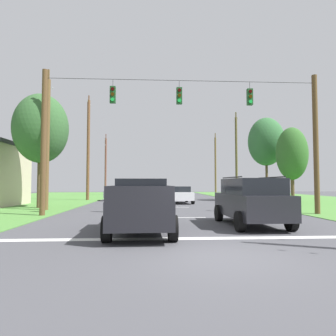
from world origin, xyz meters
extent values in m
plane|color=#47474C|center=(0.00, 0.00, 0.00)|extent=(120.00, 120.00, 0.00)
cube|color=white|center=(0.00, 2.37, 0.00)|extent=(13.35, 0.45, 0.01)
cube|color=white|center=(0.00, 8.37, 0.00)|extent=(2.50, 0.15, 0.01)
cube|color=white|center=(0.00, 15.30, 0.00)|extent=(2.50, 0.15, 0.01)
cube|color=white|center=(0.00, 21.96, 0.00)|extent=(2.50, 0.15, 0.01)
cube|color=white|center=(0.00, 26.84, 0.00)|extent=(2.50, 0.15, 0.01)
cylinder|color=brown|center=(-7.58, 9.69, 4.09)|extent=(0.30, 0.30, 8.18)
cylinder|color=brown|center=(8.02, 9.69, 4.09)|extent=(0.30, 0.30, 8.18)
cylinder|color=black|center=(0.22, 9.69, 7.71)|extent=(15.60, 0.02, 0.02)
cylinder|color=black|center=(-3.79, 9.69, 7.50)|extent=(0.02, 0.02, 0.42)
cube|color=#19471E|center=(-3.79, 9.69, 6.81)|extent=(0.32, 0.24, 0.95)
cylinder|color=#310503|center=(-3.79, 9.55, 7.10)|extent=(0.20, 0.04, 0.20)
cylinder|color=#352203|center=(-3.79, 9.55, 6.80)|extent=(0.20, 0.04, 0.20)
cylinder|color=green|center=(-3.79, 9.55, 6.50)|extent=(0.20, 0.04, 0.20)
cylinder|color=black|center=(0.00, 9.69, 7.50)|extent=(0.02, 0.02, 0.42)
cube|color=#19471E|center=(0.00, 9.69, 6.81)|extent=(0.32, 0.24, 0.95)
cylinder|color=#310503|center=(0.00, 9.55, 7.10)|extent=(0.20, 0.04, 0.20)
cylinder|color=#352203|center=(0.00, 9.55, 6.80)|extent=(0.20, 0.04, 0.20)
cylinder|color=green|center=(0.00, 9.55, 6.50)|extent=(0.20, 0.04, 0.20)
cylinder|color=black|center=(4.13, 9.69, 7.50)|extent=(0.02, 0.02, 0.42)
cube|color=#19471E|center=(4.13, 9.69, 6.81)|extent=(0.32, 0.24, 0.95)
cylinder|color=#310503|center=(4.13, 9.55, 7.10)|extent=(0.20, 0.04, 0.20)
cylinder|color=#352203|center=(4.13, 9.55, 6.80)|extent=(0.20, 0.04, 0.20)
cylinder|color=green|center=(4.13, 9.55, 6.50)|extent=(0.20, 0.04, 0.20)
cube|color=black|center=(-1.97, 3.74, 0.82)|extent=(2.10, 5.44, 0.85)
cube|color=black|center=(-1.98, 4.39, 1.60)|extent=(1.89, 1.94, 0.70)
cube|color=black|center=(-2.88, 2.37, 1.48)|extent=(0.15, 2.38, 0.45)
cube|color=black|center=(-1.00, 2.41, 1.48)|extent=(0.15, 2.38, 0.45)
cube|color=black|center=(-1.92, 1.09, 1.48)|extent=(1.96, 0.14, 0.45)
cylinder|color=black|center=(-3.00, 5.56, 0.40)|extent=(0.30, 0.81, 0.80)
cylinder|color=black|center=(-1.01, 5.59, 0.40)|extent=(0.30, 0.81, 0.80)
cylinder|color=black|center=(-2.93, 1.88, 0.40)|extent=(0.30, 0.81, 0.80)
cylinder|color=black|center=(-0.93, 1.92, 0.40)|extent=(0.30, 0.81, 0.80)
cube|color=black|center=(2.61, 5.27, 0.85)|extent=(2.03, 4.83, 0.95)
cube|color=black|center=(2.61, 5.12, 1.66)|extent=(1.86, 3.23, 0.65)
cylinder|color=black|center=(1.76, 5.11, 2.03)|extent=(0.10, 2.72, 0.05)
cylinder|color=black|center=(3.46, 5.14, 2.03)|extent=(0.10, 2.72, 0.05)
cylinder|color=black|center=(1.61, 6.89, 0.38)|extent=(0.27, 0.76, 0.76)
cylinder|color=black|center=(3.56, 6.92, 0.38)|extent=(0.27, 0.76, 0.76)
cylinder|color=black|center=(1.66, 3.63, 0.38)|extent=(0.27, 0.76, 0.76)
cylinder|color=black|center=(3.61, 3.66, 0.38)|extent=(0.27, 0.76, 0.76)
cube|color=silver|center=(1.00, 20.04, 0.67)|extent=(2.11, 4.42, 0.70)
cube|color=black|center=(1.00, 20.04, 1.27)|extent=(1.77, 2.21, 0.50)
cylinder|color=black|center=(0.00, 21.39, 0.32)|extent=(0.27, 0.65, 0.64)
cylinder|color=black|center=(1.80, 21.52, 0.32)|extent=(0.27, 0.65, 0.64)
cylinder|color=black|center=(0.21, 18.56, 0.32)|extent=(0.27, 0.65, 0.64)
cylinder|color=black|center=(2.00, 18.69, 0.32)|extent=(0.27, 0.65, 0.64)
cube|color=slate|center=(-4.33, 24.44, 0.67)|extent=(4.46, 2.21, 0.70)
cube|color=black|center=(-4.33, 24.44, 1.27)|extent=(2.25, 1.82, 0.50)
cylinder|color=black|center=(-3.01, 25.47, 0.32)|extent=(0.66, 0.28, 0.64)
cylinder|color=black|center=(-2.83, 23.68, 0.32)|extent=(0.66, 0.28, 0.64)
cylinder|color=black|center=(-5.83, 25.20, 0.32)|extent=(0.66, 0.28, 0.64)
cylinder|color=black|center=(-5.65, 23.40, 0.32)|extent=(0.66, 0.28, 0.64)
cylinder|color=brown|center=(8.28, 27.13, 4.76)|extent=(0.27, 0.27, 9.52)
cube|color=brown|center=(8.28, 27.13, 9.12)|extent=(0.12, 0.12, 1.99)
cylinder|color=#B2B7BC|center=(8.28, 27.92, 9.24)|extent=(0.08, 0.08, 0.12)
cylinder|color=#B2B7BC|center=(8.28, 26.33, 9.24)|extent=(0.08, 0.08, 0.12)
cylinder|color=brown|center=(8.42, 39.24, 4.48)|extent=(0.28, 0.28, 8.97)
cube|color=brown|center=(8.42, 39.24, 8.57)|extent=(0.12, 0.12, 2.22)
cylinder|color=#B2B7BC|center=(8.42, 40.13, 8.69)|extent=(0.08, 0.08, 0.12)
cylinder|color=#B2B7BC|center=(8.42, 38.35, 8.69)|extent=(0.08, 0.08, 0.12)
cube|color=brown|center=(8.42, 39.24, 7.67)|extent=(0.12, 0.12, 2.29)
cylinder|color=#B2B7BC|center=(8.42, 40.16, 7.79)|extent=(0.08, 0.08, 0.12)
cylinder|color=#B2B7BC|center=(8.42, 38.32, 7.79)|extent=(0.08, 0.08, 0.12)
cylinder|color=brown|center=(-8.56, 13.15, 4.40)|extent=(0.31, 0.31, 8.80)
cube|color=brown|center=(-8.56, 13.15, 8.40)|extent=(0.12, 0.12, 2.18)
cylinder|color=#B2B7BC|center=(-8.56, 14.03, 8.52)|extent=(0.08, 0.08, 0.12)
cylinder|color=#B2B7BC|center=(-8.56, 12.28, 8.52)|extent=(0.08, 0.08, 0.12)
cylinder|color=brown|center=(-8.41, 25.64, 5.42)|extent=(0.32, 0.32, 10.85)
cube|color=brown|center=(-8.41, 25.64, 10.45)|extent=(0.12, 0.12, 1.88)
cylinder|color=#B2B7BC|center=(-8.41, 26.39, 10.57)|extent=(0.08, 0.08, 0.12)
cylinder|color=#B2B7BC|center=(-8.41, 24.89, 10.57)|extent=(0.08, 0.08, 0.12)
cylinder|color=brown|center=(-8.80, 40.99, 4.48)|extent=(0.30, 0.30, 8.97)
cube|color=brown|center=(-8.80, 40.99, 8.57)|extent=(0.12, 0.12, 2.20)
cylinder|color=#B2B7BC|center=(-8.80, 41.87, 8.69)|extent=(0.08, 0.08, 0.12)
cylinder|color=#B2B7BC|center=(-8.80, 40.11, 8.69)|extent=(0.08, 0.08, 0.12)
cube|color=brown|center=(-8.80, 40.99, 7.67)|extent=(0.12, 0.12, 2.30)
cylinder|color=#B2B7BC|center=(-8.80, 41.91, 7.79)|extent=(0.08, 0.08, 0.12)
cylinder|color=#B2B7BC|center=(-8.80, 40.07, 7.79)|extent=(0.08, 0.08, 0.12)
cylinder|color=brown|center=(10.13, 22.74, 2.35)|extent=(0.25, 0.25, 4.70)
ellipsoid|color=#316636|center=(10.13, 22.74, 6.05)|extent=(3.64, 3.64, 4.92)
cylinder|color=brown|center=(-9.67, 15.04, 2.20)|extent=(0.35, 0.35, 4.41)
ellipsoid|color=#325C2E|center=(-9.67, 15.04, 5.80)|extent=(3.92, 3.92, 5.07)
cylinder|color=brown|center=(10.97, 18.91, 1.58)|extent=(0.31, 0.31, 3.16)
ellipsoid|color=#306127|center=(10.97, 18.91, 4.45)|extent=(2.75, 2.75, 4.72)
camera|label=1|loc=(-1.60, -7.44, 1.77)|focal=32.46mm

